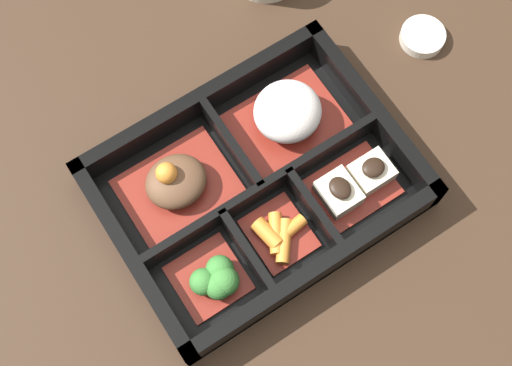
% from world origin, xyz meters
% --- Properties ---
extents(ground_plane, '(3.00, 3.00, 0.00)m').
position_xyz_m(ground_plane, '(0.00, 0.00, 0.00)').
color(ground_plane, '#382619').
extents(bento_base, '(0.29, 0.22, 0.01)m').
position_xyz_m(bento_base, '(0.00, 0.00, 0.01)').
color(bento_base, black).
rests_on(bento_base, ground_plane).
extents(bento_rim, '(0.29, 0.22, 0.04)m').
position_xyz_m(bento_rim, '(-0.00, -0.00, 0.02)').
color(bento_rim, black).
rests_on(bento_rim, ground_plane).
extents(bowl_stew, '(0.11, 0.09, 0.05)m').
position_xyz_m(bowl_stew, '(-0.07, 0.04, 0.03)').
color(bowl_stew, maroon).
rests_on(bowl_stew, bento_base).
extents(bowl_rice, '(0.11, 0.09, 0.05)m').
position_xyz_m(bowl_rice, '(0.07, 0.04, 0.03)').
color(bowl_rice, maroon).
rests_on(bowl_rice, bento_base).
extents(bowl_greens, '(0.07, 0.07, 0.03)m').
position_xyz_m(bowl_greens, '(-0.08, -0.06, 0.03)').
color(bowl_greens, maroon).
rests_on(bowl_greens, bento_base).
extents(bowl_carrots, '(0.06, 0.07, 0.02)m').
position_xyz_m(bowl_carrots, '(-0.01, -0.05, 0.02)').
color(bowl_carrots, maroon).
rests_on(bowl_carrots, bento_base).
extents(bowl_tofu, '(0.08, 0.07, 0.03)m').
position_xyz_m(bowl_tofu, '(0.08, -0.05, 0.02)').
color(bowl_tofu, maroon).
rests_on(bowl_tofu, bento_base).
extents(sauce_dish, '(0.05, 0.05, 0.01)m').
position_xyz_m(sauce_dish, '(0.25, 0.05, 0.01)').
color(sauce_dish, beige).
rests_on(sauce_dish, ground_plane).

